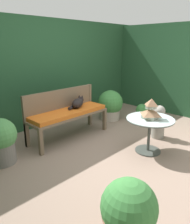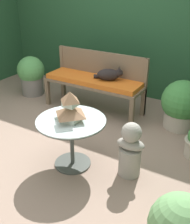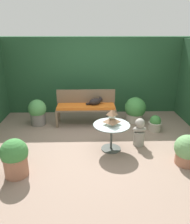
{
  "view_description": "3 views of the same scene",
  "coord_description": "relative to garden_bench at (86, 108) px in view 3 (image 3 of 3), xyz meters",
  "views": [
    {
      "loc": [
        -2.55,
        -1.95,
        1.66
      ],
      "look_at": [
        -0.1,
        0.44,
        0.6
      ],
      "focal_mm": 35.0,
      "sensor_mm": 36.0,
      "label": 1
    },
    {
      "loc": [
        1.88,
        -2.43,
        1.93
      ],
      "look_at": [
        0.3,
        0.22,
        0.41
      ],
      "focal_mm": 45.0,
      "sensor_mm": 36.0,
      "label": 2
    },
    {
      "loc": [
        -0.1,
        -4.33,
        2.33
      ],
      "look_at": [
        0.03,
        0.6,
        0.48
      ],
      "focal_mm": 35.0,
      "sensor_mm": 36.0,
      "label": 3
    }
  ],
  "objects": [
    {
      "name": "bench_backrest",
      "position": [
        0.0,
        0.22,
        0.19
      ],
      "size": [
        1.54,
        0.06,
        0.88
      ],
      "color": "brown",
      "rests_on": "ground"
    },
    {
      "name": "garden_bench",
      "position": [
        0.0,
        0.0,
        0.0
      ],
      "size": [
        1.54,
        0.48,
        0.52
      ],
      "color": "brown",
      "rests_on": "ground"
    },
    {
      "name": "foliage_hedge_back",
      "position": [
        0.19,
        1.31,
        0.64
      ],
      "size": [
        6.4,
        0.84,
        2.17
      ],
      "primitive_type": "cube",
      "color": "#234C2D",
      "rests_on": "ground"
    },
    {
      "name": "potted_plant_path_edge",
      "position": [
        1.87,
        -1.91,
        -0.17
      ],
      "size": [
        0.48,
        0.48,
        0.57
      ],
      "color": "#9E664C",
      "rests_on": "ground"
    },
    {
      "name": "potted_plant_table_far",
      "position": [
        1.7,
        -0.47,
        -0.26
      ],
      "size": [
        0.33,
        0.33,
        0.4
      ],
      "color": "#ADA393",
      "rests_on": "ground"
    },
    {
      "name": "patio_table",
      "position": [
        0.53,
        -1.34,
        -0.0
      ],
      "size": [
        0.74,
        0.74,
        0.56
      ],
      "color": "#424742",
      "rests_on": "ground"
    },
    {
      "name": "cat",
      "position": [
        0.25,
        0.03,
        0.16
      ],
      "size": [
        0.44,
        0.3,
        0.21
      ],
      "rotation": [
        0.0,
        0.0,
        0.45
      ],
      "color": "black",
      "rests_on": "garden_bench"
    },
    {
      "name": "garden_bust",
      "position": [
        1.15,
        -1.17,
        -0.15
      ],
      "size": [
        0.3,
        0.23,
        0.61
      ],
      "rotation": [
        0.0,
        0.0,
        0.08
      ],
      "color": "gray",
      "rests_on": "ground"
    },
    {
      "name": "potted_plant_bench_left",
      "position": [
        -1.16,
        -2.16,
        -0.1
      ],
      "size": [
        0.46,
        0.46,
        0.67
      ],
      "color": "#9E664C",
      "rests_on": "ground"
    },
    {
      "name": "potted_plant_bench_right",
      "position": [
        -1.26,
        -0.0,
        -0.09
      ],
      "size": [
        0.47,
        0.47,
        0.68
      ],
      "color": "slate",
      "rests_on": "ground"
    },
    {
      "name": "pagoda_birdhouse",
      "position": [
        0.53,
        -1.34,
        0.25
      ],
      "size": [
        0.28,
        0.28,
        0.32
      ],
      "color": "#B2BCA8",
      "rests_on": "patio_table"
    },
    {
      "name": "potted_plant_hedge_corner",
      "position": [
        1.32,
        0.13,
        -0.12
      ],
      "size": [
        0.56,
        0.56,
        0.68
      ],
      "color": "#ADA393",
      "rests_on": "ground"
    },
    {
      "name": "ground",
      "position": [
        0.19,
        -1.01,
        -0.45
      ],
      "size": [
        30.0,
        30.0,
        0.0
      ],
      "primitive_type": "plane",
      "color": "gray"
    }
  ]
}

